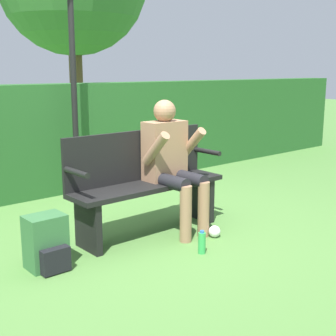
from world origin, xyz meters
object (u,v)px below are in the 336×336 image
backpack (47,243)px  water_bottle (202,243)px  park_bench (145,181)px  person_seated (171,158)px  signpost (73,67)px

backpack → water_bottle: bearing=-27.1°
park_bench → person_seated: 0.33m
person_seated → park_bench: bearing=151.4°
park_bench → backpack: 1.17m
park_bench → signpost: signpost is taller
backpack → signpost: (1.27, 1.72, 1.37)m
park_bench → person_seated: size_ratio=1.25×
water_bottle → signpost: (0.12, 2.30, 1.48)m
person_seated → backpack: (-1.35, -0.04, -0.51)m
backpack → signpost: bearing=53.6°
person_seated → signpost: 1.88m
signpost → person_seated: bearing=-87.3°
backpack → park_bench: bearing=8.5°
park_bench → water_bottle: size_ratio=7.76×
park_bench → signpost: 1.89m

